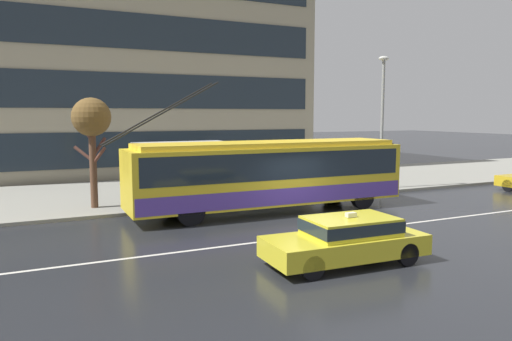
{
  "coord_description": "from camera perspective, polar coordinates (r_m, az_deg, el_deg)",
  "views": [
    {
      "loc": [
        -9.44,
        -14.71,
        4.02
      ],
      "look_at": [
        -0.86,
        3.33,
        1.71
      ],
      "focal_mm": 34.1,
      "sensor_mm": 36.0,
      "label": 1
    }
  ],
  "objects": [
    {
      "name": "sidewalk_slab",
      "position": [
        26.37,
        -4.17,
        -2.04
      ],
      "size": [
        80.0,
        10.0,
        0.14
      ],
      "primitive_type": "cube",
      "color": "gray",
      "rests_on": "ground_plane"
    },
    {
      "name": "office_tower_corner_left",
      "position": [
        38.53,
        -16.06,
        16.46
      ],
      "size": [
        24.92,
        15.37,
        21.56
      ],
      "color": "#9E957D",
      "rests_on": "ground_plane"
    },
    {
      "name": "lane_centre_line",
      "position": [
        16.96,
        9.3,
        -7.19
      ],
      "size": [
        72.0,
        0.14,
        0.01
      ],
      "primitive_type": "cube",
      "color": "silver",
      "rests_on": "ground_plane"
    },
    {
      "name": "pedestrian_at_shelter",
      "position": [
        24.36,
        9.51,
        -0.33
      ],
      "size": [
        0.46,
        0.46,
        1.65
      ],
      "color": "#575654",
      "rests_on": "sidewalk_slab"
    },
    {
      "name": "ground_plane",
      "position": [
        17.94,
        7.11,
        -6.41
      ],
      "size": [
        160.0,
        160.0,
        0.0
      ],
      "primitive_type": "plane",
      "color": "#24262A"
    },
    {
      "name": "bus_shelter",
      "position": [
        21.9,
        -8.87,
        1.63
      ],
      "size": [
        4.1,
        1.83,
        2.66
      ],
      "color": "gray",
      "rests_on": "sidewalk_slab"
    },
    {
      "name": "street_tree_bare",
      "position": [
        21.17,
        -18.74,
        5.55
      ],
      "size": [
        1.59,
        1.59,
        4.57
      ],
      "color": "brown",
      "rests_on": "sidewalk_slab"
    },
    {
      "name": "street_lamp",
      "position": [
        26.23,
        14.6,
        6.73
      ],
      "size": [
        0.6,
        0.32,
        6.85
      ],
      "color": "gray",
      "rests_on": "sidewalk_slab"
    },
    {
      "name": "taxi_oncoming_near",
      "position": [
        13.45,
        10.63,
        -7.79
      ],
      "size": [
        4.47,
        1.96,
        1.39
      ],
      "color": "yellow",
      "rests_on": "ground_plane"
    },
    {
      "name": "trolleybus",
      "position": [
        20.01,
        1.53,
        -0.33
      ],
      "size": [
        12.4,
        2.67,
        5.25
      ],
      "color": "yellow",
      "rests_on": "ground_plane"
    },
    {
      "name": "pedestrian_approaching_curb",
      "position": [
        21.74,
        -6.47,
        -1.12
      ],
      "size": [
        0.51,
        0.51,
        1.66
      ],
      "color": "#292946",
      "rests_on": "sidewalk_slab"
    }
  ]
}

